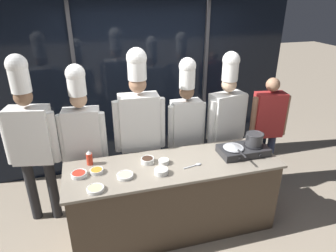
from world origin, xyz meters
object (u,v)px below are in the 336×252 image
Objects in this scene: prep_bowl_carrots at (97,171)px; chef_line at (139,122)px; portable_stove at (243,150)px; prep_bowl_soy_glaze at (147,160)px; squeeze_bottle_chili at (89,158)px; chef_head at (31,134)px; prep_bowl_noodles at (161,171)px; prep_bowl_bean_sprouts at (164,161)px; prep_bowl_chili_flakes at (79,174)px; frying_pan at (234,146)px; prep_bowl_ginger at (95,189)px; chef_sous at (83,133)px; chef_apprentice at (226,116)px; stock_pot at (254,139)px; chef_pastry at (186,120)px; serving_spoon_slotted at (196,165)px; person_guest at (267,122)px; prep_bowl_shrimp at (125,175)px.

chef_line is at bearing 42.32° from prep_bowl_carrots.
portable_stove reaches higher than prep_bowl_carrots.
prep_bowl_carrots is 0.95× the size of prep_bowl_soy_glaze.
squeeze_bottle_chili is 0.73m from chef_head.
prep_bowl_bean_sprouts is at bearing 67.63° from prep_bowl_noodles.
frying_pan is at bearing -1.21° from prep_bowl_chili_flakes.
chef_line reaches higher than prep_bowl_ginger.
portable_stove is 3.29× the size of squeeze_bottle_chili.
chef_sous reaches higher than prep_bowl_ginger.
chef_sous is (-0.07, 0.82, 0.22)m from prep_bowl_ginger.
chef_line is at bearing 153.27° from portable_stove.
prep_bowl_bean_sprouts is (0.72, -0.01, 0.00)m from prep_bowl_carrots.
chef_apprentice is at bearing -172.59° from chef_sous.
stock_pot reaches higher than prep_bowl_ginger.
prep_bowl_bean_sprouts reaches higher than prep_bowl_carrots.
prep_bowl_soy_glaze is 0.08× the size of chef_pastry.
serving_spoon_slotted is at bearing -6.09° from prep_bowl_chili_flakes.
prep_bowl_bean_sprouts is at bearing 177.71° from portable_stove.
prep_bowl_chili_flakes is at bearing 140.95° from chef_head.
chef_head is 0.56m from chef_sous.
portable_stove is 0.29× the size of chef_sous.
stock_pot is 1.02× the size of serving_spoon_slotted.
prep_bowl_soy_glaze is 0.73m from prep_bowl_chili_flakes.
prep_bowl_ginger is at bearing -171.50° from serving_spoon_slotted.
chef_apprentice is at bearing -176.06° from chef_line.
stock_pot is 0.87m from chef_pastry.
prep_bowl_ginger is 0.11× the size of person_guest.
portable_stove is 1.37× the size of frying_pan.
stock_pot is at bearing -0.90° from prep_bowl_chili_flakes.
prep_bowl_ginger is 1.05m from chef_line.
serving_spoon_slotted is (0.40, 0.05, -0.03)m from prep_bowl_noodles.
prep_bowl_noodles reaches higher than prep_bowl_bean_sprouts.
stock_pot reaches higher than prep_bowl_carrots.
prep_bowl_ginger reaches higher than serving_spoon_slotted.
prep_bowl_chili_flakes is 1.98m from chef_apprentice.
chef_sous reaches higher than prep_bowl_noodles.
chef_line is (-0.49, 0.66, 0.29)m from serving_spoon_slotted.
prep_bowl_soy_glaze reaches higher than prep_bowl_noodles.
stock_pot reaches higher than serving_spoon_slotted.
chef_apprentice is at bearing 28.62° from prep_bowl_bean_sprouts.
prep_bowl_shrimp is (0.33, -0.35, -0.06)m from squeeze_bottle_chili.
serving_spoon_slotted is 0.87m from chef_line.
prep_bowl_carrots is at bearing 162.60° from prep_bowl_noodles.
chef_pastry reaches higher than serving_spoon_slotted.
portable_stove is 2.54× the size of serving_spoon_slotted.
chef_pastry is at bearing 39.42° from prep_bowl_soy_glaze.
prep_bowl_soy_glaze is at bearing 31.97° from prep_bowl_ginger.
portable_stove is at bearing 169.16° from chef_sous.
portable_stove is 1.27m from chef_line.
portable_stove reaches higher than prep_bowl_shrimp.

